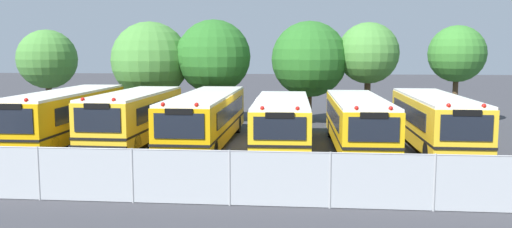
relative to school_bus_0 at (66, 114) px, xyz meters
The scene contains 15 objects.
ground_plane 9.28m from the school_bus_0, ahead, with size 160.00×160.00×0.00m, color #38383D.
school_bus_0 is the anchor object (origin of this frame).
school_bus_1 3.59m from the school_bus_0, ahead, with size 2.70×9.37×2.75m.
school_bus_2 7.27m from the school_bus_0, ahead, with size 2.56×11.65×2.69m.
school_bus_3 11.10m from the school_bus_0, ahead, with size 2.85×9.86×2.52m.
school_bus_4 14.74m from the school_bus_0, ahead, with size 2.64×10.47×2.60m.
school_bus_5 18.36m from the school_bus_0, ahead, with size 2.48×10.29×2.71m.
tree_0 12.00m from the school_bus_0, 120.37° to the left, with size 4.17×4.17×6.19m.
tree_1 9.09m from the school_bus_0, 76.42° to the left, with size 5.13×5.13×6.63m.
tree_2 10.79m from the school_bus_0, 54.77° to the left, with size 4.91×4.85×6.74m.
tree_3 15.39m from the school_bus_0, 33.75° to the left, with size 4.89×4.89×6.60m.
tree_4 18.37m from the school_bus_0, 27.61° to the left, with size 3.90×3.90×6.51m.
tree_5 23.92m from the school_bus_0, 23.11° to the left, with size 3.64×3.64×6.33m.
chainlink_fence 14.27m from the school_bus_0, 45.77° to the right, with size 24.38×0.07×1.73m.
traffic_cone 16.59m from the school_bus_0, 31.90° to the right, with size 0.46×0.46×0.60m, color #EA5914.
Camera 1 is at (3.06, -25.59, 4.72)m, focal length 36.86 mm.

